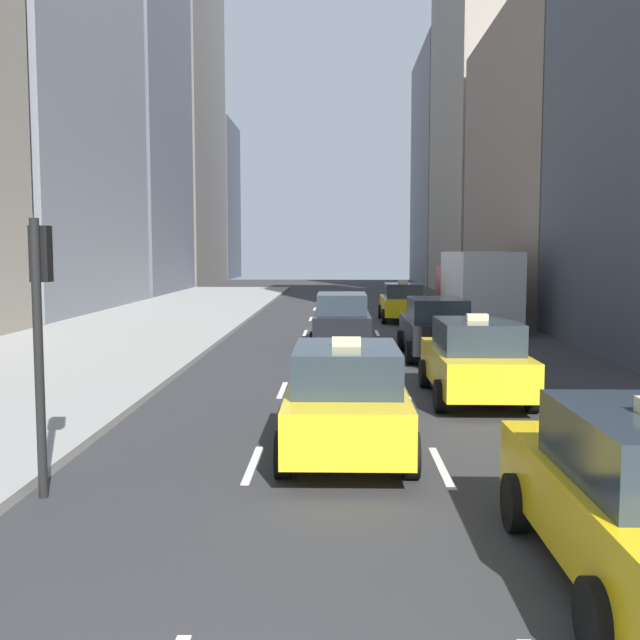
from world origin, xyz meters
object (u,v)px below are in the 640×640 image
object	(u,v)px
traffic_light_pole	(40,312)
taxi_third	(475,359)
taxi_lead	(402,302)
sedan_black_near	(436,327)
taxi_second	(346,398)
box_truck	(475,286)
sedan_silver_behind	(342,320)

from	to	relation	value
traffic_light_pole	taxi_third	bearing A→B (deg)	43.72
taxi_lead	sedan_black_near	xyz separation A→B (m)	(0.00, -11.63, 0.03)
taxi_second	box_truck	size ratio (longest dim) A/B	0.52
taxi_lead	sedan_silver_behind	xyz separation A→B (m)	(-2.80, -9.12, 0.03)
sedan_black_near	traffic_light_pole	world-z (taller)	traffic_light_pole
sedan_black_near	sedan_silver_behind	distance (m)	3.76
taxi_lead	traffic_light_pole	size ratio (longest dim) A/B	1.22
taxi_second	box_truck	xyz separation A→B (m)	(5.60, 19.79, 0.83)
taxi_third	sedan_black_near	xyz separation A→B (m)	(0.00, 6.36, 0.03)
sedan_black_near	traffic_light_pole	distance (m)	14.57
taxi_lead	sedan_silver_behind	distance (m)	9.54
sedan_silver_behind	taxi_lead	bearing A→B (deg)	72.93
taxi_third	taxi_second	bearing A→B (deg)	-122.90
sedan_silver_behind	box_truck	distance (m)	8.68
sedan_black_near	sedan_silver_behind	xyz separation A→B (m)	(-2.80, 2.51, 0.00)
box_truck	sedan_black_near	bearing A→B (deg)	-107.11
sedan_black_near	taxi_lead	bearing A→B (deg)	90.00
box_truck	traffic_light_pole	distance (m)	23.92
sedan_black_near	box_truck	size ratio (longest dim) A/B	0.54
taxi_third	traffic_light_pole	xyz separation A→B (m)	(-6.75, -6.45, 1.53)
taxi_third	sedan_black_near	size ratio (longest dim) A/B	0.97
sedan_silver_behind	traffic_light_pole	size ratio (longest dim) A/B	1.35
taxi_second	sedan_black_near	bearing A→B (deg)	75.33
taxi_second	sedan_silver_behind	world-z (taller)	taxi_second
sedan_black_near	box_truck	bearing A→B (deg)	72.89
box_truck	taxi_second	bearing A→B (deg)	-105.80
sedan_silver_behind	box_truck	size ratio (longest dim) A/B	0.58
taxi_lead	taxi_third	size ratio (longest dim) A/B	1.00
taxi_second	taxi_third	bearing A→B (deg)	57.10
taxi_second	box_truck	world-z (taller)	box_truck
taxi_lead	sedan_silver_behind	world-z (taller)	taxi_lead
taxi_lead	traffic_light_pole	bearing A→B (deg)	-105.43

